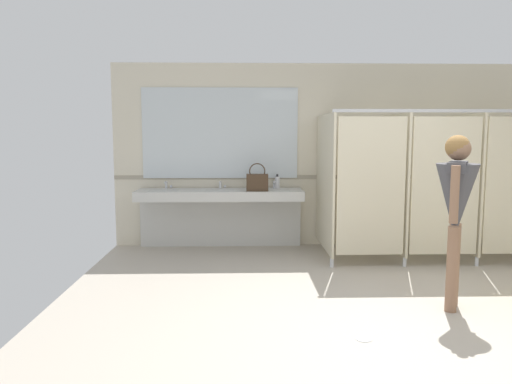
% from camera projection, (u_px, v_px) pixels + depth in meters
% --- Properties ---
extents(ground_plane, '(7.19, 6.71, 0.10)m').
position_uv_depth(ground_plane, '(419.00, 322.00, 4.60)').
color(ground_plane, '#B2A899').
extents(wall_back, '(7.19, 0.12, 2.75)m').
position_uv_depth(wall_back, '(350.00, 155.00, 7.53)').
color(wall_back, beige).
rests_on(wall_back, ground_plane).
extents(wall_back_tile_band, '(7.19, 0.01, 0.06)m').
position_uv_depth(wall_back_tile_band, '(350.00, 177.00, 7.50)').
color(wall_back_tile_band, '#9E937F').
rests_on(wall_back_tile_band, wall_back).
extents(vanity_counter, '(2.43, 0.57, 1.00)m').
position_uv_depth(vanity_counter, '(220.00, 205.00, 7.28)').
color(vanity_counter, silver).
rests_on(vanity_counter, ground_plane).
extents(mirror_panel, '(2.33, 0.02, 1.35)m').
position_uv_depth(mirror_panel, '(220.00, 133.00, 7.36)').
color(mirror_panel, silver).
rests_on(mirror_panel, wall_back).
extents(bathroom_stalls, '(2.90, 1.36, 2.01)m').
position_uv_depth(bathroom_stalls, '(432.00, 182.00, 6.63)').
color(bathroom_stalls, beige).
rests_on(bathroom_stalls, ground_plane).
extents(person_standing, '(0.54, 0.54, 1.69)m').
position_uv_depth(person_standing, '(456.00, 200.00, 4.69)').
color(person_standing, '#8C664C').
rests_on(person_standing, ground_plane).
extents(handbag, '(0.31, 0.15, 0.40)m').
position_uv_depth(handbag, '(257.00, 182.00, 7.02)').
color(handbag, '#3F2D1E').
rests_on(handbag, vanity_counter).
extents(soap_dispenser, '(0.07, 0.07, 0.21)m').
position_uv_depth(soap_dispenser, '(277.00, 182.00, 7.35)').
color(soap_dispenser, white).
rests_on(soap_dispenser, vanity_counter).
extents(floor_drain_cover, '(0.14, 0.14, 0.01)m').
position_uv_depth(floor_drain_cover, '(364.00, 339.00, 4.09)').
color(floor_drain_cover, '#B7BABF').
rests_on(floor_drain_cover, ground_plane).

